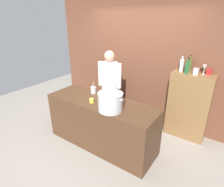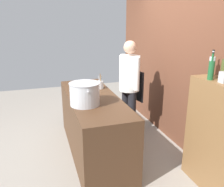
{
  "view_description": "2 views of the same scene",
  "coord_description": "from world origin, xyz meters",
  "px_view_note": "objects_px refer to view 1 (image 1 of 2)",
  "views": [
    {
      "loc": [
        1.86,
        -2.32,
        2.3
      ],
      "look_at": [
        0.04,
        0.28,
        0.97
      ],
      "focal_mm": 29.72,
      "sensor_mm": 36.0,
      "label": 1
    },
    {
      "loc": [
        3.2,
        -0.72,
        1.95
      ],
      "look_at": [
        0.05,
        0.28,
        0.93
      ],
      "focal_mm": 37.62,
      "sensor_mm": 36.0,
      "label": 2
    }
  ],
  "objects_px": {
    "butter_jar": "(92,101)",
    "spice_tin_red": "(209,72)",
    "wine_bottle_green": "(187,68)",
    "chef": "(110,83)",
    "wine_bottle_clear": "(182,65)",
    "wine_glass_tall": "(204,68)",
    "utensil_crock": "(93,90)",
    "spice_tin_silver": "(196,72)",
    "stockpot_large": "(110,102)",
    "wine_bottle_olive": "(190,66)"
  },
  "relations": [
    {
      "from": "butter_jar",
      "to": "spice_tin_red",
      "type": "xyz_separation_m",
      "value": [
        1.55,
        1.42,
        0.44
      ]
    },
    {
      "from": "butter_jar",
      "to": "wine_bottle_green",
      "type": "height_order",
      "value": "wine_bottle_green"
    },
    {
      "from": "chef",
      "to": "wine_bottle_green",
      "type": "height_order",
      "value": "chef"
    },
    {
      "from": "wine_bottle_clear",
      "to": "wine_glass_tall",
      "type": "relative_size",
      "value": 1.78
    },
    {
      "from": "utensil_crock",
      "to": "spice_tin_red",
      "type": "relative_size",
      "value": 2.55
    },
    {
      "from": "butter_jar",
      "to": "wine_glass_tall",
      "type": "height_order",
      "value": "wine_glass_tall"
    },
    {
      "from": "chef",
      "to": "wine_bottle_clear",
      "type": "height_order",
      "value": "chef"
    },
    {
      "from": "chef",
      "to": "wine_glass_tall",
      "type": "height_order",
      "value": "chef"
    },
    {
      "from": "wine_glass_tall",
      "to": "spice_tin_silver",
      "type": "distance_m",
      "value": 0.16
    },
    {
      "from": "utensil_crock",
      "to": "chef",
      "type": "bearing_deg",
      "value": 85.85
    },
    {
      "from": "butter_jar",
      "to": "wine_bottle_clear",
      "type": "relative_size",
      "value": 0.25
    },
    {
      "from": "butter_jar",
      "to": "stockpot_large",
      "type": "bearing_deg",
      "value": -6.09
    },
    {
      "from": "stockpot_large",
      "to": "wine_bottle_green",
      "type": "xyz_separation_m",
      "value": [
        0.78,
        1.28,
        0.39
      ]
    },
    {
      "from": "wine_bottle_green",
      "to": "utensil_crock",
      "type": "bearing_deg",
      "value": -148.68
    },
    {
      "from": "chef",
      "to": "utensil_crock",
      "type": "height_order",
      "value": "chef"
    },
    {
      "from": "spice_tin_silver",
      "to": "utensil_crock",
      "type": "bearing_deg",
      "value": -150.09
    },
    {
      "from": "chef",
      "to": "wine_glass_tall",
      "type": "relative_size",
      "value": 9.36
    },
    {
      "from": "utensil_crock",
      "to": "wine_bottle_olive",
      "type": "distance_m",
      "value": 1.87
    },
    {
      "from": "wine_bottle_olive",
      "to": "spice_tin_red",
      "type": "bearing_deg",
      "value": 4.02
    },
    {
      "from": "spice_tin_red",
      "to": "utensil_crock",
      "type": "bearing_deg",
      "value": -149.1
    },
    {
      "from": "utensil_crock",
      "to": "wine_bottle_olive",
      "type": "xyz_separation_m",
      "value": [
        1.47,
        1.06,
        0.47
      ]
    },
    {
      "from": "utensil_crock",
      "to": "wine_glass_tall",
      "type": "distance_m",
      "value": 2.06
    },
    {
      "from": "wine_bottle_green",
      "to": "spice_tin_silver",
      "type": "height_order",
      "value": "wine_bottle_green"
    },
    {
      "from": "chef",
      "to": "stockpot_large",
      "type": "relative_size",
      "value": 3.62
    },
    {
      "from": "chef",
      "to": "butter_jar",
      "type": "distance_m",
      "value": 0.87
    },
    {
      "from": "wine_bottle_green",
      "to": "spice_tin_red",
      "type": "xyz_separation_m",
      "value": [
        0.35,
        0.19,
        -0.06
      ]
    },
    {
      "from": "wine_bottle_clear",
      "to": "wine_glass_tall",
      "type": "xyz_separation_m",
      "value": [
        0.39,
        0.03,
        0.0
      ]
    },
    {
      "from": "utensil_crock",
      "to": "butter_jar",
      "type": "relative_size",
      "value": 3.23
    },
    {
      "from": "butter_jar",
      "to": "wine_bottle_olive",
      "type": "relative_size",
      "value": 0.26
    },
    {
      "from": "chef",
      "to": "butter_jar",
      "type": "bearing_deg",
      "value": 94.78
    },
    {
      "from": "stockpot_large",
      "to": "spice_tin_red",
      "type": "relative_size",
      "value": 4.56
    },
    {
      "from": "butter_jar",
      "to": "wine_glass_tall",
      "type": "xyz_separation_m",
      "value": [
        1.47,
        1.36,
        0.52
      ]
    },
    {
      "from": "stockpot_large",
      "to": "wine_bottle_clear",
      "type": "distance_m",
      "value": 1.58
    },
    {
      "from": "spice_tin_red",
      "to": "butter_jar",
      "type": "bearing_deg",
      "value": -137.53
    },
    {
      "from": "chef",
      "to": "wine_bottle_clear",
      "type": "xyz_separation_m",
      "value": [
        1.3,
        0.5,
        0.48
      ]
    },
    {
      "from": "chef",
      "to": "wine_bottle_olive",
      "type": "distance_m",
      "value": 1.61
    },
    {
      "from": "stockpot_large",
      "to": "wine_bottle_clear",
      "type": "bearing_deg",
      "value": 64.66
    },
    {
      "from": "spice_tin_silver",
      "to": "wine_bottle_olive",
      "type": "bearing_deg",
      "value": 139.85
    },
    {
      "from": "utensil_crock",
      "to": "spice_tin_silver",
      "type": "distance_m",
      "value": 1.91
    },
    {
      "from": "stockpot_large",
      "to": "wine_bottle_olive",
      "type": "xyz_separation_m",
      "value": [
        0.78,
        1.45,
        0.4
      ]
    },
    {
      "from": "utensil_crock",
      "to": "wine_bottle_clear",
      "type": "distance_m",
      "value": 1.73
    },
    {
      "from": "chef",
      "to": "wine_bottle_olive",
      "type": "bearing_deg",
      "value": -168.14
    },
    {
      "from": "wine_glass_tall",
      "to": "stockpot_large",
      "type": "bearing_deg",
      "value": -126.52
    },
    {
      "from": "utensil_crock",
      "to": "wine_glass_tall",
      "type": "relative_size",
      "value": 1.45
    },
    {
      "from": "wine_bottle_olive",
      "to": "spice_tin_red",
      "type": "height_order",
      "value": "wine_bottle_olive"
    },
    {
      "from": "wine_glass_tall",
      "to": "spice_tin_silver",
      "type": "relative_size",
      "value": 1.49
    },
    {
      "from": "stockpot_large",
      "to": "chef",
      "type": "bearing_deg",
      "value": 126.13
    },
    {
      "from": "stockpot_large",
      "to": "wine_glass_tall",
      "type": "distance_m",
      "value": 1.8
    },
    {
      "from": "stockpot_large",
      "to": "wine_glass_tall",
      "type": "xyz_separation_m",
      "value": [
        1.04,
        1.41,
        0.41
      ]
    },
    {
      "from": "chef",
      "to": "spice_tin_red",
      "type": "relative_size",
      "value": 16.47
    }
  ]
}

